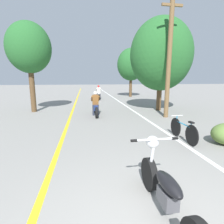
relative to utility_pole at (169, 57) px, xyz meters
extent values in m
cube|color=yellow|center=(-5.22, 5.31, -3.21)|extent=(0.14, 48.00, 0.01)
cube|color=white|center=(-1.25, 5.31, -3.21)|extent=(0.14, 48.00, 0.01)
cylinder|color=brown|center=(0.00, 0.00, -0.09)|extent=(0.24, 0.24, 6.26)
cube|color=brown|center=(0.00, 0.00, 2.44)|extent=(1.10, 0.10, 0.12)
cylinder|color=#513A23|center=(0.49, 2.12, -2.05)|extent=(0.32, 0.32, 2.34)
ellipsoid|color=#235B28|center=(0.49, 2.12, 0.38)|extent=(3.96, 3.57, 4.56)
cylinder|color=#513A23|center=(0.87, 10.91, -1.89)|extent=(0.32, 0.32, 2.66)
ellipsoid|color=#235B28|center=(0.87, 10.91, 0.43)|extent=(3.12, 2.81, 3.59)
cylinder|color=#513A23|center=(-7.63, 2.80, -1.67)|extent=(0.32, 0.32, 3.09)
ellipsoid|color=#235B28|center=(-7.63, 2.80, 0.70)|extent=(2.63, 2.36, 3.02)
cylinder|color=black|center=(-3.21, -5.94, -2.91)|extent=(0.12, 0.61, 0.61)
ellipsoid|color=black|center=(-3.21, -6.69, -2.63)|extent=(0.24, 0.69, 0.18)
cube|color=#4C4C51|center=(-3.21, -6.69, -2.86)|extent=(0.20, 0.36, 0.24)
cylinder|color=silver|center=(-3.21, -6.03, -2.54)|extent=(0.06, 0.23, 0.77)
cylinder|color=silver|center=(-3.21, -6.12, -2.16)|extent=(0.75, 0.04, 0.04)
cylinder|color=black|center=(-3.58, -6.12, -2.16)|extent=(0.11, 0.05, 0.05)
cylinder|color=black|center=(-2.84, -6.12, -2.16)|extent=(0.11, 0.05, 0.05)
sphere|color=silver|center=(-3.21, -6.03, -2.24)|extent=(0.22, 0.22, 0.22)
cylinder|color=black|center=(-3.80, 1.86, -2.92)|extent=(0.12, 0.60, 0.60)
cylinder|color=black|center=(-3.80, 0.34, -2.92)|extent=(0.12, 0.60, 0.60)
cube|color=navy|center=(-3.80, 1.10, -2.74)|extent=(0.20, 0.97, 0.28)
cylinder|color=silver|center=(-3.80, 1.76, -2.27)|extent=(0.50, 0.03, 0.03)
cylinder|color=#282D3D|center=(-3.93, 1.05, -2.91)|extent=(0.11, 0.11, 0.62)
cylinder|color=#282D3D|center=(-3.67, 1.05, -2.91)|extent=(0.11, 0.11, 0.62)
cube|color=brown|center=(-3.80, 1.08, -2.32)|extent=(0.34, 0.28, 0.58)
cylinder|color=brown|center=(-4.00, 1.24, -2.26)|extent=(0.08, 0.46, 0.36)
cylinder|color=brown|center=(-3.60, 1.24, -2.26)|extent=(0.08, 0.46, 0.36)
sphere|color=white|center=(-3.80, 1.12, -1.93)|extent=(0.21, 0.21, 0.21)
cylinder|color=black|center=(-2.99, 9.69, -2.92)|extent=(0.12, 0.59, 0.59)
cylinder|color=black|center=(-2.99, 8.28, -2.92)|extent=(0.12, 0.59, 0.59)
cube|color=silver|center=(-2.99, 8.98, -2.74)|extent=(0.20, 0.90, 0.28)
cylinder|color=silver|center=(-2.99, 9.59, -2.28)|extent=(0.50, 0.03, 0.03)
cylinder|color=#282D3D|center=(-3.12, 8.93, -2.91)|extent=(0.11, 0.11, 0.62)
cylinder|color=#282D3D|center=(-2.86, 8.93, -2.91)|extent=(0.11, 0.11, 0.62)
cube|color=silver|center=(-2.99, 8.96, -2.31)|extent=(0.34, 0.28, 0.61)
cylinder|color=silver|center=(-3.19, 9.12, -2.25)|extent=(0.08, 0.48, 0.37)
cylinder|color=silver|center=(-2.79, 9.12, -2.25)|extent=(0.08, 0.48, 0.37)
sphere|color=#B21919|center=(-2.99, 9.00, -1.90)|extent=(0.21, 0.21, 0.21)
cylinder|color=black|center=(-1.09, -3.04, -2.88)|extent=(0.04, 0.67, 0.67)
cylinder|color=black|center=(-1.09, -4.04, -2.88)|extent=(0.04, 0.67, 0.67)
cylinder|color=#197FB2|center=(-1.09, -3.54, -2.65)|extent=(0.04, 0.80, 0.04)
cylinder|color=#197FB2|center=(-1.09, -3.96, -2.68)|extent=(0.03, 0.03, 0.40)
cube|color=black|center=(-1.09, -3.96, -2.48)|extent=(0.10, 0.20, 0.05)
cylinder|color=#197FB2|center=(-1.09, -3.09, -2.66)|extent=(0.03, 0.03, 0.44)
cylinder|color=silver|center=(-1.09, -3.09, -2.45)|extent=(0.44, 0.03, 0.03)
camera|label=1|loc=(-4.39, -8.85, -1.11)|focal=28.00mm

